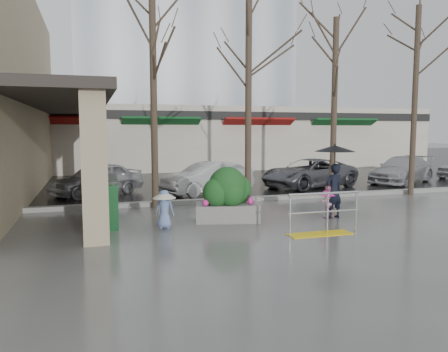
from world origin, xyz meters
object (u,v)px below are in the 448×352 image
car_c (309,173)px  car_b (208,178)px  car_d (402,170)px  child_blue (164,205)px  tree_west (153,48)px  tree_mideast (335,64)px  tree_midwest (249,49)px  planter (228,195)px  tree_east (417,54)px  news_boxes (108,200)px  child_pink (327,199)px  woman (334,173)px  car_a (97,179)px  handrail (322,219)px

car_c → car_b: bearing=-100.9°
car_d → child_blue: bearing=-91.1°
tree_west → tree_mideast: (6.50, 0.00, -0.22)m
tree_midwest → car_d: 10.70m
tree_west → planter: size_ratio=3.59×
tree_mideast → tree_east: tree_east is taller
car_c → child_blue: bearing=-67.8°
planter → news_boxes: bearing=166.5°
child_pink → child_blue: 4.69m
tree_mideast → car_d: tree_mideast is taller
tree_midwest → woman: 5.24m
child_pink → car_c: bearing=-111.3°
child_pink → car_a: (-6.27, 6.59, 0.09)m
news_boxes → woman: bearing=-10.4°
tree_midwest → tree_mideast: 3.32m
handrail → woman: (1.31, 1.67, 0.92)m
child_pink → child_blue: child_blue is taller
child_pink → tree_west: bearing=-31.9°
tree_east → tree_mideast: bearing=180.0°
tree_midwest → child_pink: size_ratio=7.49×
tree_midwest → news_boxes: bearing=-158.6°
tree_midwest → child_blue: 6.48m
child_blue → car_a: 6.73m
woman → child_blue: size_ratio=2.12×
tree_east → news_boxes: 12.64m
tree_midwest → tree_west: bearing=-180.0°
tree_west → tree_midwest: size_ratio=0.97×
tree_west → child_pink: tree_west is taller
car_a → planter: bearing=-2.3°
child_pink → car_c: (2.72, 6.20, 0.09)m
woman → news_boxes: (-6.23, 1.26, -0.67)m
planter → car_b: (0.83, 5.22, -0.10)m
planter → child_blue: bearing=-168.0°
car_c → tree_west: bearing=-84.0°
handrail → tree_midwest: 6.83m
tree_west → news_boxes: (-1.56, -1.87, -4.46)m
tree_east → tree_west: bearing=180.0°
child_blue → car_c: 9.63m
child_pink → car_d: 10.07m
tree_midwest → tree_mideast: size_ratio=1.08×
tree_west → woman: (4.67, -3.13, -3.79)m
child_blue → car_a: size_ratio=0.27×
news_boxes → car_a: bearing=93.4°
tree_west → car_d: size_ratio=1.57×
woman → car_b: size_ratio=0.56×
planter → news_boxes: 3.28m
child_pink → car_b: 6.01m
child_blue → woman: bearing=-157.5°
handrail → tree_midwest: tree_midwest is taller
tree_mideast → child_pink: (-2.00, -3.07, -4.32)m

